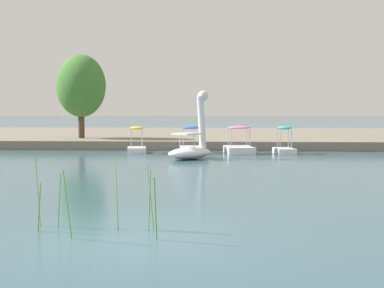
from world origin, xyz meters
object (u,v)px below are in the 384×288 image
object	(u,v)px
swan_boat	(192,145)
pedal_boat_blue	(191,144)
pedal_boat_pink	(239,146)
pedal_boat_yellow	(137,145)
pedal_boat_cyan	(284,146)
tree_sapling_by_fence	(81,86)

from	to	relation	value
swan_boat	pedal_boat_blue	bearing A→B (deg)	94.17
pedal_boat_pink	pedal_boat_blue	size ratio (longest dim) A/B	1.17
pedal_boat_yellow	pedal_boat_pink	bearing A→B (deg)	-1.12
pedal_boat_pink	pedal_boat_blue	bearing A→B (deg)	173.65
pedal_boat_yellow	pedal_boat_cyan	bearing A→B (deg)	-0.82
pedal_boat_cyan	pedal_boat_blue	size ratio (longest dim) A/B	0.88
pedal_boat_cyan	pedal_boat_blue	bearing A→B (deg)	176.65
swan_boat	pedal_boat_pink	bearing A→B (deg)	54.34
pedal_boat_blue	pedal_boat_cyan	bearing A→B (deg)	-3.35
pedal_boat_blue	tree_sapling_by_fence	world-z (taller)	tree_sapling_by_fence
pedal_boat_cyan	pedal_boat_yellow	size ratio (longest dim) A/B	0.93
pedal_boat_blue	swan_boat	bearing A→B (deg)	-85.83
swan_boat	pedal_boat_blue	world-z (taller)	swan_boat
swan_boat	pedal_boat_pink	distance (m)	4.21
pedal_boat_cyan	swan_boat	bearing A→B (deg)	-145.63
pedal_boat_pink	tree_sapling_by_fence	world-z (taller)	tree_sapling_by_fence
pedal_boat_blue	pedal_boat_yellow	world-z (taller)	pedal_boat_blue
swan_boat	pedal_boat_cyan	bearing A→B (deg)	34.37
tree_sapling_by_fence	pedal_boat_yellow	bearing A→B (deg)	-49.60
pedal_boat_cyan	pedal_boat_yellow	distance (m)	8.38
pedal_boat_pink	pedal_boat_blue	distance (m)	2.74
swan_boat	pedal_boat_pink	xyz separation A→B (m)	(2.45, 3.42, -0.27)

